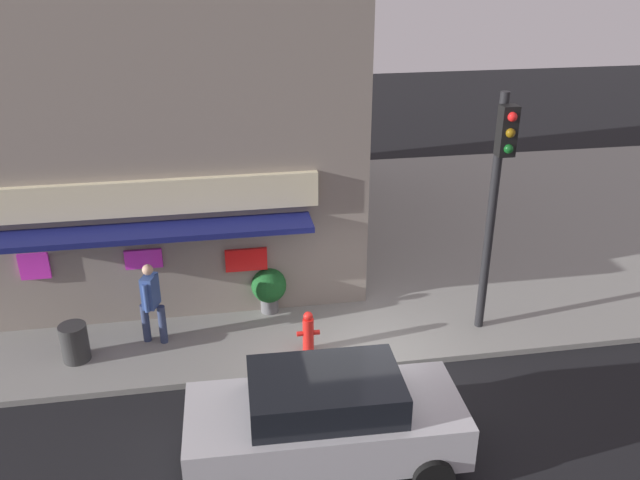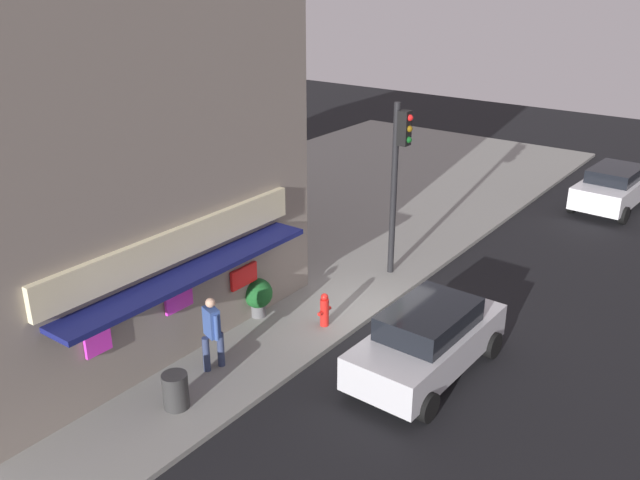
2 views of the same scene
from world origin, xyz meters
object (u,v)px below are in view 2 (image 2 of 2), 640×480
Objects in this scene: trash_can at (176,391)px; parked_car_white at (613,187)px; potted_plant_by_doorway at (258,295)px; traffic_light at (398,167)px; fire_hydrant at (325,310)px; parked_car_silver at (428,340)px; pedestrian at (212,330)px.

parked_car_white is at bearing -11.48° from trash_can.
parked_car_white is (14.52, -4.97, 0.09)m from potted_plant_by_doorway.
parked_car_white reaches higher than trash_can.
traffic_light is 5.66× the size of fire_hydrant.
traffic_light is 5.30m from potted_plant_by_doorway.
trash_can is at bearing 168.52° from parked_car_white.
fire_hydrant is 3.00m from parked_car_silver.
potted_plant_by_doorway is 4.68m from parked_car_silver.
parked_car_silver reaches higher than parked_car_white.
parked_car_silver reaches higher than potted_plant_by_doorway.
parked_car_silver is at bearing -38.20° from trash_can.
potted_plant_by_doorway is 0.24× the size of parked_car_white.
fire_hydrant is 1.15× the size of trash_can.
trash_can is 5.57m from parked_car_silver.
fire_hydrant is 0.86× the size of potted_plant_by_doorway.
parked_car_white is (13.91, -3.30, 0.27)m from fire_hydrant.
parked_car_white is (18.46, -3.75, 0.31)m from trash_can.
traffic_light is 7.20m from pedestrian.
pedestrian reaches higher than parked_car_white.
fire_hydrant is 1.79m from potted_plant_by_doorway.
fire_hydrant is 0.20× the size of parked_car_silver.
pedestrian is 4.80m from parked_car_silver.
pedestrian is at bearing 164.42° from fire_hydrant.
parked_car_silver is at bearing -53.23° from pedestrian.
parked_car_silver reaches higher than trash_can.
fire_hydrant is at bearing 86.40° from parked_car_silver.
parked_car_silver is at bearing 178.73° from parked_car_white.
traffic_light is 11.03m from parked_car_white.
trash_can is at bearing 178.34° from traffic_light.
traffic_light is 1.17× the size of parked_car_white.
pedestrian is (-3.05, 0.85, 0.54)m from fire_hydrant.
pedestrian is 0.41× the size of parked_car_white.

